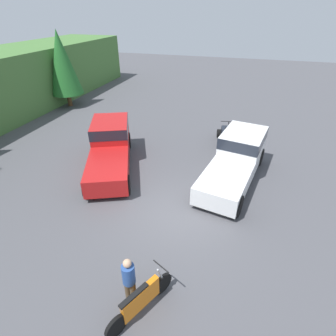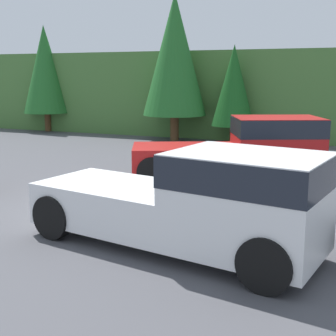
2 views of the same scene
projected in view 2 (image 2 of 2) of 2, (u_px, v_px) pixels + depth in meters
ground_plane at (92, 204)px, 12.14m from camera, size 80.00×80.00×0.00m
hillside_backdrop at (239, 94)px, 26.24m from camera, size 44.00×6.00×4.51m
tree_left at (45, 70)px, 27.15m from camera, size 2.69×2.69×6.11m
tree_mid_left at (175, 55)px, 23.07m from camera, size 3.18×3.18×7.22m
tree_mid_right at (234, 86)px, 22.55m from camera, size 2.08×2.08×4.73m
pickup_truck_red at (247, 147)px, 14.81m from camera, size 6.16×4.13×2.00m
pickup_truck_second at (200, 199)px, 8.60m from camera, size 6.01×3.00×2.00m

